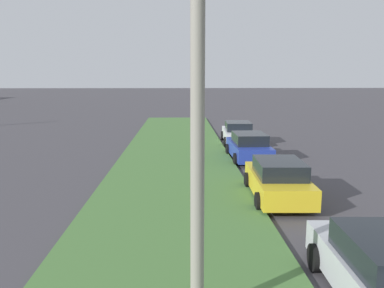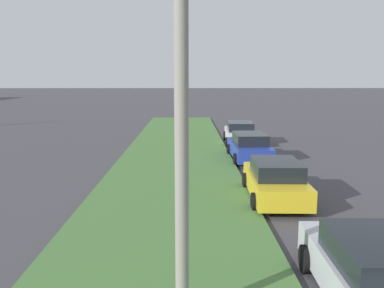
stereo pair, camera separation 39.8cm
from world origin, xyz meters
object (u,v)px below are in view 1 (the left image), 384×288
at_px(parked_car_white, 238,133).
at_px(parked_car_blue, 249,147).
at_px(parked_car_yellow, 278,180).
at_px(streetlight, 219,78).

bearing_deg(parked_car_white, parked_car_blue, -179.60).
distance_m(parked_car_yellow, parked_car_white, 12.01).
xyz_separation_m(parked_car_white, streetlight, (-19.33, 3.22, 3.67)).
relative_size(parked_car_white, streetlight, 0.58).
bearing_deg(parked_car_blue, parked_car_yellow, 177.66).
bearing_deg(parked_car_white, parked_car_yellow, -179.06).
distance_m(parked_car_yellow, parked_car_blue, 6.78).
relative_size(parked_car_yellow, parked_car_white, 1.00).
relative_size(parked_car_blue, streetlight, 0.58).
height_order(parked_car_yellow, parked_car_blue, same).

